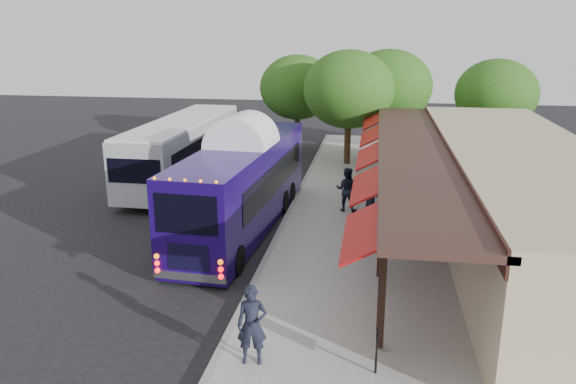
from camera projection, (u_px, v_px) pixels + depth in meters
The scene contains 15 objects.
ground at pixel (258, 274), 17.75m from camera, with size 90.00×90.00×0.00m, color black.
sidewalk at pixel (413, 237), 20.78m from camera, with size 10.00×40.00×0.15m, color #9E9B93.
curb at pixel (281, 230), 21.52m from camera, with size 0.20×40.00×0.16m, color gray.
station_shelter at pixel (514, 195), 19.77m from camera, with size 8.15×20.00×3.60m.
coach_bus at pixel (243, 181), 21.40m from camera, with size 3.06×11.20×3.54m.
city_bus at pixel (184, 147), 28.32m from camera, with size 2.70×11.74×3.15m.
ped_a at pixel (252, 325), 12.57m from camera, with size 0.69×0.45×1.88m, color black.
ped_b at pixel (347, 189), 23.28m from camera, with size 0.90×0.70×1.85m, color black.
ped_c at pixel (371, 191), 23.15m from camera, with size 1.04×0.43×1.77m, color black.
ped_d at pixel (371, 198), 22.28m from camera, with size 1.12×0.64×1.73m, color black.
sign_board at pixel (377, 347), 12.23m from camera, with size 0.07×0.44×0.97m.
tree_left at pixel (349, 89), 30.71m from camera, with size 5.04×5.04×6.45m.
tree_mid at pixel (389, 87), 32.43m from camera, with size 5.01×5.01×6.42m.
tree_right at pixel (496, 94), 31.78m from camera, with size 4.62×4.62×5.91m.
tree_far at pixel (297, 87), 34.79m from camera, with size 4.69×4.69×6.01m.
Camera 1 is at (3.48, -15.97, 7.46)m, focal length 35.00 mm.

